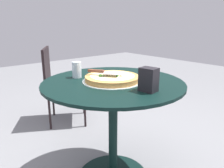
% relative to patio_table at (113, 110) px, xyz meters
% --- Properties ---
extents(patio_table, '(0.92, 0.92, 0.75)m').
position_rel_patio_table_xyz_m(patio_table, '(0.00, 0.00, 0.00)').
color(patio_table, black).
rests_on(patio_table, ground).
extents(pizza_on_tray, '(0.39, 0.39, 0.06)m').
position_rel_patio_table_xyz_m(pizza_on_tray, '(0.01, -0.00, 0.23)').
color(pizza_on_tray, silver).
rests_on(pizza_on_tray, patio_table).
extents(pizza_server, '(0.15, 0.20, 0.02)m').
position_rel_patio_table_xyz_m(pizza_server, '(0.05, -0.04, 0.27)').
color(pizza_server, silver).
rests_on(pizza_server, pizza_on_tray).
extents(drinking_cup, '(0.06, 0.06, 0.11)m').
position_rel_patio_table_xyz_m(drinking_cup, '(0.13, -0.24, 0.26)').
color(drinking_cup, silver).
rests_on(drinking_cup, patio_table).
extents(napkin_dispenser, '(0.08, 0.10, 0.13)m').
position_rel_patio_table_xyz_m(napkin_dispenser, '(-0.01, 0.29, 0.27)').
color(napkin_dispenser, black).
rests_on(napkin_dispenser, patio_table).
extents(patio_chair_far, '(0.60, 0.60, 0.86)m').
position_rel_patio_table_xyz_m(patio_chair_far, '(-0.18, -1.13, -0.05)').
color(patio_chair_far, black).
rests_on(patio_chair_far, ground).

